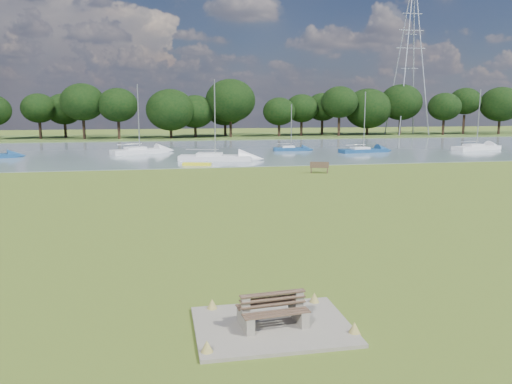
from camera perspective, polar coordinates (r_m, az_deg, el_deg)
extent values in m
plane|color=#55631F|center=(27.28, -4.66, -2.90)|extent=(220.00, 220.00, 0.00)
cube|color=slate|center=(68.78, -8.55, 4.68)|extent=(220.00, 40.00, 0.10)
cube|color=#4C6626|center=(98.68, -9.33, 6.17)|extent=(220.00, 20.00, 0.40)
cube|color=gray|center=(14.09, 1.89, -15.06)|extent=(4.20, 3.20, 0.10)
cube|color=gray|center=(13.78, -1.20, -14.41)|extent=(0.32, 1.08, 0.44)
cube|color=gray|center=(13.62, -1.21, -12.86)|extent=(0.24, 0.20, 0.56)
cube|color=gray|center=(14.22, 4.88, -13.66)|extent=(0.32, 1.08, 0.44)
cube|color=gray|center=(14.06, 4.91, -12.14)|extent=(0.24, 0.20, 0.56)
cube|color=brown|center=(13.60, 2.35, -13.69)|extent=(1.85, 0.58, 0.04)
cube|color=brown|center=(13.70, 2.01, -12.13)|extent=(1.82, 0.30, 0.44)
cube|color=brown|center=(14.18, 1.47, -12.67)|extent=(1.85, 0.58, 0.04)
cube|color=brown|center=(13.84, 1.80, -11.89)|extent=(1.82, 0.30, 0.44)
cube|color=brown|center=(45.54, 6.32, 2.51)|extent=(0.24, 0.51, 0.52)
cube|color=brown|center=(45.56, 8.16, 2.47)|extent=(0.24, 0.51, 0.52)
cube|color=brown|center=(45.51, 7.25, 2.81)|extent=(1.77, 1.00, 0.06)
cube|color=brown|center=(45.26, 7.26, 3.12)|extent=(1.63, 0.57, 0.51)
cube|color=yellow|center=(50.92, -6.77, 3.19)|extent=(2.97, 1.50, 0.29)
cylinder|color=#A0A6B2|center=(106.27, 16.64, 13.48)|extent=(0.22, 0.22, 26.77)
cylinder|color=#A0A6B2|center=(108.31, 18.73, 13.30)|extent=(0.22, 0.22, 26.77)
cylinder|color=#A0A6B2|center=(110.13, 15.58, 13.38)|extent=(0.22, 0.22, 26.77)
cylinder|color=#A0A6B2|center=(112.10, 17.62, 13.22)|extent=(0.22, 0.22, 26.77)
cube|color=#A0A6B2|center=(109.54, 17.25, 15.44)|extent=(6.50, 0.14, 0.14)
cube|color=#A0A6B2|center=(109.96, 17.35, 17.24)|extent=(5.38, 0.14, 0.14)
cube|color=#A0A6B2|center=(110.45, 17.44, 18.89)|extent=(4.27, 0.14, 0.14)
cylinder|color=black|center=(98.37, -27.13, 6.31)|extent=(0.47, 0.47, 3.33)
cylinder|color=black|center=(96.67, -23.13, 6.64)|extent=(0.47, 0.47, 3.61)
ellipsoid|color=black|center=(96.58, -23.31, 9.25)|extent=(6.62, 6.62, 5.62)
cylinder|color=black|center=(95.45, -19.00, 6.94)|extent=(0.47, 0.47, 3.88)
ellipsoid|color=black|center=(95.38, -19.16, 9.78)|extent=(7.56, 7.56, 6.43)
cylinder|color=black|center=(94.76, -14.76, 6.88)|extent=(0.47, 0.47, 3.06)
ellipsoid|color=black|center=(94.66, -14.86, 9.15)|extent=(8.51, 8.51, 7.23)
cylinder|color=black|center=(94.56, -10.50, 7.12)|extent=(0.47, 0.47, 3.33)
ellipsoid|color=black|center=(94.47, -10.58, 9.59)|extent=(6.62, 6.62, 5.62)
cylinder|color=black|center=(94.87, -6.24, 7.31)|extent=(0.47, 0.47, 3.61)
ellipsoid|color=black|center=(94.79, -6.29, 9.98)|extent=(7.56, 7.56, 6.43)
cylinder|color=black|center=(95.70, -2.03, 7.47)|extent=(0.47, 0.47, 3.88)
ellipsoid|color=black|center=(95.63, -2.05, 10.31)|extent=(8.51, 8.51, 7.23)
cylinder|color=black|center=(97.05, 2.09, 7.26)|extent=(0.47, 0.47, 3.06)
ellipsoid|color=black|center=(96.96, 2.11, 9.47)|extent=(6.62, 6.62, 5.62)
cylinder|color=black|center=(98.86, 6.08, 7.33)|extent=(0.47, 0.47, 3.33)
ellipsoid|color=black|center=(98.78, 6.12, 9.70)|extent=(7.56, 7.56, 6.43)
cylinder|color=black|center=(101.12, 9.91, 7.38)|extent=(0.47, 0.47, 3.61)
ellipsoid|color=black|center=(101.04, 9.98, 9.87)|extent=(8.51, 8.51, 7.23)
cylinder|color=black|center=(103.81, 13.56, 7.38)|extent=(0.47, 0.47, 3.88)
ellipsoid|color=black|center=(103.74, 13.66, 10.00)|extent=(6.62, 6.62, 5.62)
cylinder|color=black|center=(106.90, 16.99, 7.07)|extent=(0.47, 0.47, 3.06)
ellipsoid|color=black|center=(106.82, 17.09, 9.08)|extent=(7.56, 7.56, 6.43)
cylinder|color=black|center=(110.34, 20.24, 7.04)|extent=(0.47, 0.47, 3.33)
ellipsoid|color=black|center=(110.26, 20.36, 9.15)|extent=(8.51, 8.51, 7.23)
cylinder|color=black|center=(114.10, 23.27, 6.99)|extent=(0.47, 0.47, 3.61)
ellipsoid|color=black|center=(114.03, 23.42, 9.20)|extent=(6.62, 6.62, 5.62)
cylinder|color=black|center=(118.15, 26.11, 6.92)|extent=(0.47, 0.47, 3.88)
ellipsoid|color=black|center=(118.10, 26.28, 9.22)|extent=(7.56, 7.56, 6.43)
cube|color=silver|center=(55.61, -4.66, 4.02)|extent=(8.31, 3.96, 0.76)
cube|color=silver|center=(55.64, -5.33, 4.49)|extent=(3.12, 2.34, 0.49)
cylinder|color=#A5A8AD|center=(55.35, -4.73, 8.44)|extent=(0.13, 0.13, 8.26)
cube|color=navy|center=(66.48, 12.18, 4.72)|extent=(6.66, 2.76, 0.64)
cube|color=silver|center=(66.18, 11.81, 5.05)|extent=(2.45, 1.74, 0.41)
cylinder|color=#A5A8AD|center=(66.27, 12.30, 7.98)|extent=(0.11, 0.11, 7.29)
cube|color=navy|center=(67.60, 4.03, 4.98)|extent=(4.78, 1.63, 0.62)
cube|color=silver|center=(67.49, 3.71, 5.30)|extent=(1.71, 1.14, 0.40)
cylinder|color=#A5A8AD|center=(67.41, 4.06, 7.54)|extent=(0.11, 0.11, 5.77)
cube|color=silver|center=(75.18, 23.89, 4.71)|extent=(7.63, 3.87, 0.75)
cube|color=silver|center=(74.70, 23.62, 5.05)|extent=(2.90, 2.22, 0.48)
cylinder|color=#A5A8AD|center=(74.99, 24.10, 7.74)|extent=(0.13, 0.13, 7.64)
cube|color=silver|center=(65.34, -13.14, 4.66)|extent=(7.37, 4.84, 0.78)
cube|color=silver|center=(65.09, -13.63, 5.04)|extent=(2.95, 2.49, 0.50)
cylinder|color=#A5A8AD|center=(65.12, -13.29, 8.35)|extent=(0.13, 0.13, 8.08)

